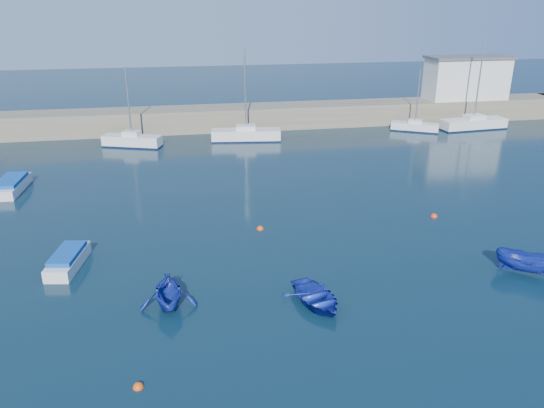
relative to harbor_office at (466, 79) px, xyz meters
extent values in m
plane|color=#0B2332|center=(-30.00, -46.00, -5.10)|extent=(220.00, 220.00, 0.00)
cube|color=#736B58|center=(-30.00, 0.00, -3.80)|extent=(96.00, 4.50, 2.60)
cube|color=silver|center=(0.00, 0.00, 0.00)|extent=(10.00, 4.00, 5.00)
cube|color=silver|center=(-41.25, -6.42, -4.51)|extent=(6.35, 3.71, 1.17)
cylinder|color=#B7BABC|center=(-41.25, -6.42, -0.40)|extent=(0.18, 0.18, 7.05)
cube|color=silver|center=(-29.09, -6.07, -4.49)|extent=(7.70, 3.04, 1.22)
cylinder|color=#B7BABC|center=(-29.09, -6.07, 0.43)|extent=(0.18, 0.18, 8.62)
cube|color=silver|center=(-8.92, -5.31, -4.61)|extent=(5.45, 4.03, 0.98)
cylinder|color=#B7BABC|center=(-8.92, -5.31, -1.00)|extent=(0.15, 0.15, 6.23)
cube|color=silver|center=(-1.61, -5.55, -4.49)|extent=(8.17, 2.93, 1.22)
cylinder|color=#B7BABC|center=(-1.61, -5.55, 0.73)|extent=(0.17, 0.17, 9.21)
cube|color=silver|center=(-43.32, -33.40, -4.74)|extent=(2.10, 4.22, 0.72)
cube|color=#0E449C|center=(-43.32, -33.40, -4.24)|extent=(1.86, 3.22, 0.27)
cube|color=silver|center=(-50.07, -18.83, -4.72)|extent=(2.06, 5.18, 0.76)
cube|color=#0E449C|center=(-50.07, -18.83, -4.20)|extent=(1.90, 3.90, 0.28)
imported|color=#162A9C|center=(-30.17, -39.97, -4.71)|extent=(3.56, 4.32, 0.78)
imported|color=#162A9C|center=(-37.58, -38.77, -4.23)|extent=(2.90, 3.35, 1.75)
imported|color=#162A9C|center=(-17.52, -39.00, -4.41)|extent=(3.67, 3.15, 1.37)
sphere|color=#F24A0C|center=(-38.83, -44.71, -5.10)|extent=(0.44, 0.44, 0.44)
sphere|color=red|center=(-18.84, -30.22, -5.10)|extent=(0.50, 0.50, 0.50)
sphere|color=#F24A0C|center=(-31.46, -30.11, -5.10)|extent=(0.47, 0.47, 0.47)
camera|label=1|loc=(-36.66, -62.60, 9.53)|focal=35.00mm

